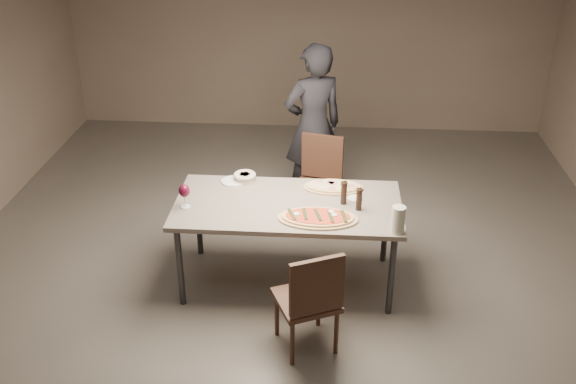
# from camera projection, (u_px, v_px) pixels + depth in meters

# --- Properties ---
(room) EXTENTS (7.00, 7.00, 7.00)m
(room) POSITION_uv_depth(u_px,v_px,m) (288.00, 127.00, 4.79)
(room) COLOR #5E5951
(room) RESTS_ON ground
(dining_table) EXTENTS (1.80, 0.90, 0.75)m
(dining_table) POSITION_uv_depth(u_px,v_px,m) (288.00, 209.00, 5.12)
(dining_table) COLOR slate
(dining_table) RESTS_ON ground
(zucchini_pizza) EXTENTS (0.61, 0.34, 0.05)m
(zucchini_pizza) POSITION_uv_depth(u_px,v_px,m) (318.00, 218.00, 4.86)
(zucchini_pizza) COLOR tan
(zucchini_pizza) RESTS_ON dining_table
(ham_pizza) EXTENTS (0.50, 0.28, 0.04)m
(ham_pizza) POSITION_uv_depth(u_px,v_px,m) (333.00, 187.00, 5.31)
(ham_pizza) COLOR tan
(ham_pizza) RESTS_ON dining_table
(bread_basket) EXTENTS (0.19, 0.19, 0.07)m
(bread_basket) POSITION_uv_depth(u_px,v_px,m) (245.00, 176.00, 5.42)
(bread_basket) COLOR beige
(bread_basket) RESTS_ON dining_table
(oil_dish) EXTENTS (0.12, 0.12, 0.01)m
(oil_dish) POSITION_uv_depth(u_px,v_px,m) (355.00, 199.00, 5.14)
(oil_dish) COLOR white
(oil_dish) RESTS_ON dining_table
(pepper_mill_left) EXTENTS (0.05, 0.05, 0.21)m
(pepper_mill_left) POSITION_uv_depth(u_px,v_px,m) (344.00, 192.00, 5.04)
(pepper_mill_left) COLOR black
(pepper_mill_left) RESTS_ON dining_table
(pepper_mill_right) EXTENTS (0.05, 0.05, 0.20)m
(pepper_mill_right) POSITION_uv_depth(u_px,v_px,m) (359.00, 199.00, 4.95)
(pepper_mill_right) COLOR black
(pepper_mill_right) RESTS_ON dining_table
(carafe) EXTENTS (0.10, 0.10, 0.21)m
(carafe) POSITION_uv_depth(u_px,v_px,m) (398.00, 220.00, 4.65)
(carafe) COLOR silver
(carafe) RESTS_ON dining_table
(wine_glass) EXTENTS (0.09, 0.09, 0.20)m
(wine_glass) POSITION_uv_depth(u_px,v_px,m) (184.00, 192.00, 4.97)
(wine_glass) COLOR silver
(wine_glass) RESTS_ON dining_table
(side_plate) EXTENTS (0.20, 0.20, 0.01)m
(side_plate) POSITION_uv_depth(u_px,v_px,m) (233.00, 181.00, 5.42)
(side_plate) COLOR white
(side_plate) RESTS_ON dining_table
(chair_near) EXTENTS (0.54, 0.54, 0.86)m
(chair_near) POSITION_uv_depth(u_px,v_px,m) (311.00, 297.00, 4.45)
(chair_near) COLOR #3F261A
(chair_near) RESTS_ON ground
(chair_far) EXTENTS (0.50, 0.50, 0.88)m
(chair_far) POSITION_uv_depth(u_px,v_px,m) (319.00, 177.00, 6.07)
(chair_far) COLOR #3F261A
(chair_far) RESTS_ON ground
(diner) EXTENTS (0.72, 0.62, 1.67)m
(diner) POSITION_uv_depth(u_px,v_px,m) (313.00, 127.00, 6.29)
(diner) COLOR black
(diner) RESTS_ON ground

